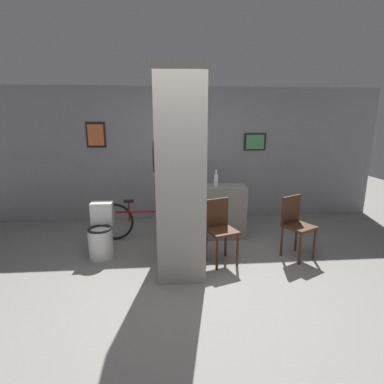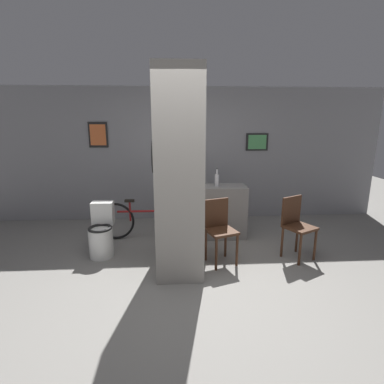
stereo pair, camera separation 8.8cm
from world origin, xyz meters
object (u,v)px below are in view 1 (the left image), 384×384
Objects in this scene: bicycle at (145,220)px; bottle_tall at (216,179)px; toilet at (101,234)px; chair_near_pillar at (220,227)px; chair_by_doorway at (296,223)px.

bottle_tall reaches higher than bicycle.
chair_near_pillar is at bearing -10.46° from toilet.
toilet is 0.85m from bicycle.
chair_near_pillar is 1.00× the size of chair_by_doorway.
chair_by_doorway is at bearing -4.81° from toilet.
bottle_tall is at bearing 112.82° from chair_by_doorway.
chair_near_pillar is 2.92× the size of bottle_tall.
toilet reaches higher than bicycle.
chair_by_doorway is 2.41m from bicycle.
chair_near_pillar is 0.54× the size of bicycle.
toilet is 1.75m from chair_near_pillar.
bottle_tall is at bearing 1.06° from bicycle.
chair_by_doorway is 1.45m from bottle_tall.
chair_by_doorway reaches higher than toilet.
bicycle is (0.60, 0.60, -0.00)m from toilet.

